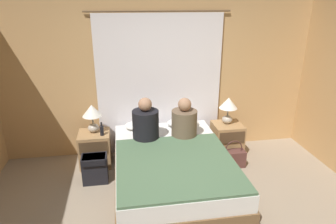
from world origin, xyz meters
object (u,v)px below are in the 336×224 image
object	(u,v)px
bed	(172,170)
handbag_on_floor	(233,158)
lamp_right	(228,106)
pillow_right	(183,122)
nightstand_left	(95,149)
person_left_in_bed	(146,123)
person_right_in_bed	(184,122)
beer_bottle_on_left_stand	(102,130)
backpack_on_floor	(95,167)
nightstand_right	(227,139)
pillow_left	(141,125)
lamp_left	(92,114)

from	to	relation	value
bed	handbag_on_floor	world-z (taller)	bed
lamp_right	handbag_on_floor	size ratio (longest dim) A/B	1.00
pillow_right	nightstand_left	bearing A→B (deg)	-176.73
person_left_in_bed	handbag_on_floor	distance (m)	1.42
person_right_in_bed	beer_bottle_on_left_stand	size ratio (longest dim) A/B	2.88
nightstand_left	person_left_in_bed	size ratio (longest dim) A/B	0.84
pillow_right	backpack_on_floor	bearing A→B (deg)	-157.36
pillow_right	person_left_in_bed	size ratio (longest dim) A/B	0.82
nightstand_left	beer_bottle_on_left_stand	distance (m)	0.37
nightstand_right	bed	bearing A→B (deg)	-143.29
lamp_right	backpack_on_floor	xyz separation A→B (m)	(-2.04, -0.52, -0.58)
pillow_right	person_left_in_bed	bearing A→B (deg)	-148.86
pillow_left	person_left_in_bed	world-z (taller)	person_left_in_bed
bed	pillow_left	bearing A→B (deg)	110.93
bed	pillow_right	size ratio (longest dim) A/B	4.15
lamp_left	pillow_right	size ratio (longest dim) A/B	0.85
bed	pillow_left	size ratio (longest dim) A/B	4.15
handbag_on_floor	nightstand_left	bearing A→B (deg)	168.89
lamp_right	backpack_on_floor	size ratio (longest dim) A/B	1.08
lamp_right	person_right_in_bed	size ratio (longest dim) A/B	0.73
pillow_left	beer_bottle_on_left_stand	distance (m)	0.61
nightstand_left	backpack_on_floor	world-z (taller)	nightstand_left
pillow_left	lamp_left	bearing A→B (deg)	-177.31
lamp_left	backpack_on_floor	size ratio (longest dim) A/B	1.08
person_right_in_bed	handbag_on_floor	xyz separation A→B (m)	(0.73, -0.11, -0.59)
pillow_left	backpack_on_floor	distance (m)	0.94
nightstand_right	lamp_left	xyz separation A→B (m)	(-2.06, 0.04, 0.54)
nightstand_right	handbag_on_floor	distance (m)	0.42
lamp_left	person_right_in_bed	size ratio (longest dim) A/B	0.73
nightstand_right	pillow_right	xyz separation A→B (m)	(-0.71, 0.08, 0.30)
lamp_left	beer_bottle_on_left_stand	size ratio (longest dim) A/B	2.11
lamp_left	pillow_right	distance (m)	1.37
nightstand_left	handbag_on_floor	size ratio (longest dim) A/B	1.22
nightstand_right	lamp_right	world-z (taller)	lamp_right
beer_bottle_on_left_stand	backpack_on_floor	world-z (taller)	beer_bottle_on_left_stand
nightstand_left	lamp_left	size ratio (longest dim) A/B	1.21
bed	lamp_left	xyz separation A→B (m)	(-1.03, 0.81, 0.55)
bed	nightstand_right	distance (m)	1.28
person_left_in_bed	beer_bottle_on_left_stand	world-z (taller)	person_left_in_bed
lamp_left	pillow_left	distance (m)	0.75
nightstand_left	beer_bottle_on_left_stand	world-z (taller)	beer_bottle_on_left_stand
nightstand_right	person_right_in_bed	size ratio (longest dim) A/B	0.89
lamp_right	pillow_right	size ratio (longest dim) A/B	0.85
bed	pillow_left	distance (m)	0.96
nightstand_right	person_left_in_bed	xyz separation A→B (m)	(-1.32, -0.29, 0.49)
bed	beer_bottle_on_left_stand	xyz separation A→B (m)	(-0.90, 0.68, 0.34)
person_left_in_bed	pillow_left	bearing A→B (deg)	95.48
nightstand_left	bed	bearing A→B (deg)	-36.71
nightstand_left	nightstand_right	bearing A→B (deg)	0.00
bed	handbag_on_floor	bearing A→B (deg)	20.48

